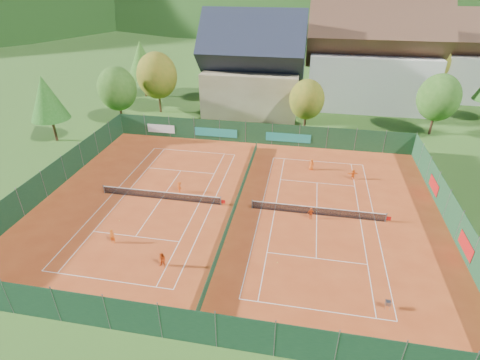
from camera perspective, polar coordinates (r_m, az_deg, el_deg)
name	(u,v)px	position (r m, az deg, el deg)	size (l,w,h in m)	color
ground	(236,207)	(37.90, -0.55, -4.12)	(600.00, 600.00, 0.00)	#2E591C
clay_pad	(236,207)	(37.89, -0.55, -4.09)	(40.00, 32.00, 0.01)	#B3421A
court_markings_left	(161,199)	(39.96, -11.90, -2.84)	(11.03, 23.83, 0.00)	white
court_markings_right	(317,215)	(37.44, 11.61, -5.23)	(11.03, 23.83, 0.00)	white
tennis_net_left	(162,195)	(39.65, -11.76, -2.26)	(13.30, 0.10, 1.02)	#59595B
tennis_net_right	(319,211)	(37.17, 11.92, -4.63)	(13.30, 0.10, 1.02)	#59595B
court_divider	(236,203)	(37.62, -0.56, -3.46)	(0.03, 28.80, 1.00)	#153B23
fence_north	(255,133)	(51.27, 2.37, 7.11)	(40.00, 0.10, 3.00)	#153A1F
fence_south	(188,326)	(25.29, -7.99, -21.18)	(40.00, 0.04, 3.00)	#13341F
fence_west	(54,176)	(44.94, -26.47, 0.50)	(0.04, 32.00, 3.00)	#12331C
fence_east	(452,215)	(39.17, 29.64, -4.66)	(0.09, 32.00, 3.00)	#153B21
chalet	(253,70)	(63.30, 2.03, 16.36)	(16.20, 12.00, 16.00)	tan
hotel_block_a	(371,62)	(69.05, 19.35, 16.57)	(21.60, 11.00, 17.25)	silver
hotel_block_b	(446,60)	(79.99, 28.84, 15.70)	(17.28, 10.00, 15.50)	silver
tree_west_front	(117,89)	(60.26, -18.22, 13.07)	(5.72, 5.72, 8.69)	#432C17
tree_west_mid	(157,76)	(63.64, -12.54, 15.27)	(6.44, 6.44, 9.78)	#48301A
tree_west_back	(142,60)	(73.01, -14.77, 17.33)	(5.60, 5.60, 10.00)	#4D341B
tree_center	(307,100)	(55.41, 10.14, 11.98)	(5.01, 5.01, 7.60)	#422A17
tree_east_front	(439,98)	(59.87, 28.02, 11.02)	(5.72, 5.72, 8.69)	#49291A
tree_west_side	(46,98)	(56.85, -27.43, 11.03)	(5.04, 5.04, 9.00)	#4A2A1A
tree_east_back	(428,63)	(75.07, 26.70, 15.59)	(7.15, 7.15, 10.86)	#402A17
mountain_backdrop	(344,72)	(272.24, 15.54, 15.58)	(820.00, 530.00, 242.00)	black
ball_hopper	(388,303)	(29.47, 21.63, -17.01)	(0.34, 0.34, 0.80)	slate
loose_ball_0	(119,221)	(37.63, -17.89, -5.95)	(0.07, 0.07, 0.07)	#CCD833
loose_ball_1	(277,262)	(31.45, 5.71, -12.40)	(0.07, 0.07, 0.07)	#CCD833
player_left_near	(112,236)	(34.69, -18.88, -8.13)	(0.51, 0.33, 1.39)	#CE5712
player_left_mid	(162,260)	(31.12, -11.77, -11.87)	(0.69, 0.54, 1.41)	#CB4412
player_left_far	(179,187)	(40.52, -9.21, -1.05)	(0.81, 0.47, 1.25)	#DA5013
player_right_near	(311,213)	(36.49, 10.73, -5.01)	(0.71, 0.29, 1.21)	#D14812
player_right_far_a	(312,164)	(45.32, 10.85, 2.34)	(0.67, 0.44, 1.38)	#DA5413
player_right_far_b	(353,174)	(44.36, 16.84, 0.84)	(1.17, 0.37, 1.26)	orange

